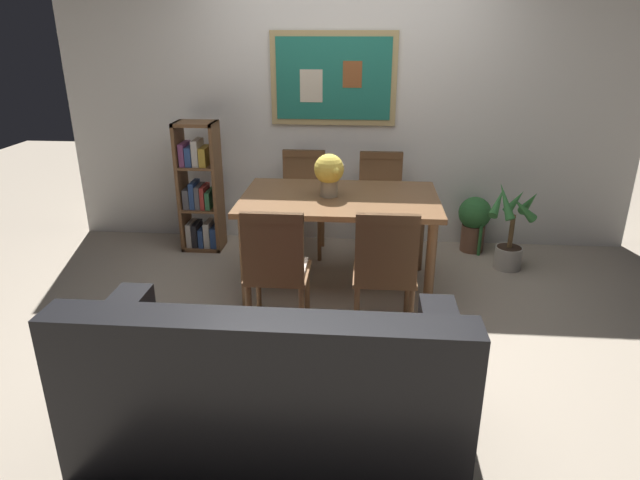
# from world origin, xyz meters

# --- Properties ---
(ground_plane) EXTENTS (12.00, 12.00, 0.00)m
(ground_plane) POSITION_xyz_m (0.00, 0.00, 0.00)
(ground_plane) COLOR tan
(wall_back_with_painting) EXTENTS (5.20, 0.14, 2.60)m
(wall_back_with_painting) POSITION_xyz_m (-0.00, 1.55, 1.30)
(wall_back_with_painting) COLOR silver
(wall_back_with_painting) RESTS_ON ground_plane
(dining_table) EXTENTS (1.47, 0.95, 0.75)m
(dining_table) POSITION_xyz_m (-0.01, 0.43, 0.66)
(dining_table) COLOR brown
(dining_table) RESTS_ON ground_plane
(dining_chair_far_right) EXTENTS (0.40, 0.41, 0.91)m
(dining_chair_far_right) POSITION_xyz_m (0.31, 1.19, 0.54)
(dining_chair_far_right) COLOR brown
(dining_chair_far_right) RESTS_ON ground_plane
(dining_chair_far_left) EXTENTS (0.40, 0.41, 0.91)m
(dining_chair_far_left) POSITION_xyz_m (-0.38, 1.20, 0.54)
(dining_chair_far_left) COLOR brown
(dining_chair_far_left) RESTS_ON ground_plane
(dining_chair_near_right) EXTENTS (0.40, 0.41, 0.91)m
(dining_chair_near_right) POSITION_xyz_m (0.32, -0.34, 0.54)
(dining_chair_near_right) COLOR brown
(dining_chair_near_right) RESTS_ON ground_plane
(dining_chair_near_left) EXTENTS (0.40, 0.41, 0.91)m
(dining_chair_near_left) POSITION_xyz_m (-0.37, -0.37, 0.54)
(dining_chair_near_left) COLOR brown
(dining_chair_near_left) RESTS_ON ground_plane
(leather_couch) EXTENTS (1.80, 0.84, 0.84)m
(leather_couch) POSITION_xyz_m (-0.25, -1.34, 0.31)
(leather_couch) COLOR black
(leather_couch) RESTS_ON ground_plane
(bookshelf) EXTENTS (0.36, 0.28, 1.17)m
(bookshelf) POSITION_xyz_m (-1.31, 1.17, 0.53)
(bookshelf) COLOR brown
(bookshelf) RESTS_ON ground_plane
(potted_ivy) EXTENTS (0.29, 0.29, 0.52)m
(potted_ivy) POSITION_xyz_m (1.18, 1.30, 0.29)
(potted_ivy) COLOR brown
(potted_ivy) RESTS_ON ground_plane
(potted_palm) EXTENTS (0.41, 0.40, 0.76)m
(potted_palm) POSITION_xyz_m (1.41, 0.92, 0.32)
(potted_palm) COLOR #B2ADA3
(potted_palm) RESTS_ON ground_plane
(flower_vase) EXTENTS (0.22, 0.23, 0.32)m
(flower_vase) POSITION_xyz_m (-0.09, 0.43, 0.94)
(flower_vase) COLOR tan
(flower_vase) RESTS_ON dining_table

